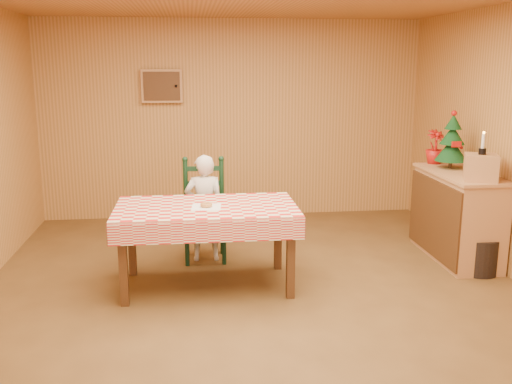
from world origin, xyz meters
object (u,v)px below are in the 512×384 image
(ladder_chair, at_px, (204,212))
(crate, at_px, (481,167))
(seated_child, at_px, (205,208))
(storage_bin, at_px, (479,256))
(dining_table, at_px, (206,215))
(shelf_unit, at_px, (456,216))
(christmas_tree, at_px, (452,142))

(ladder_chair, bearing_deg, crate, -14.85)
(seated_child, bearing_deg, ladder_chair, -90.00)
(ladder_chair, height_order, storage_bin, ladder_chair)
(dining_table, relative_size, seated_child, 1.47)
(seated_child, xyz_separation_m, shelf_unit, (2.64, -0.25, -0.10))
(storage_bin, bearing_deg, shelf_unit, 95.07)
(crate, bearing_deg, seated_child, 166.30)
(crate, bearing_deg, shelf_unit, 91.23)
(crate, bearing_deg, dining_table, -178.18)
(dining_table, bearing_deg, christmas_tree, 15.49)
(ladder_chair, xyz_separation_m, crate, (2.65, -0.70, 0.55))
(shelf_unit, height_order, storage_bin, shelf_unit)
(ladder_chair, bearing_deg, dining_table, -90.00)
(seated_child, bearing_deg, christmas_tree, -179.91)
(storage_bin, bearing_deg, seated_child, 165.20)
(ladder_chair, relative_size, christmas_tree, 1.74)
(seated_child, distance_m, shelf_unit, 2.65)
(ladder_chair, distance_m, storage_bin, 2.81)
(dining_table, distance_m, christmas_tree, 2.80)
(dining_table, bearing_deg, storage_bin, 0.46)
(shelf_unit, xyz_separation_m, crate, (0.01, -0.40, 0.59))
(ladder_chair, relative_size, crate, 3.60)
(shelf_unit, xyz_separation_m, christmas_tree, (0.01, 0.25, 0.74))
(ladder_chair, relative_size, shelf_unit, 0.87)
(shelf_unit, distance_m, christmas_tree, 0.79)
(ladder_chair, xyz_separation_m, seated_child, (0.00, -0.06, 0.06))
(ladder_chair, relative_size, seated_child, 0.96)
(shelf_unit, bearing_deg, storage_bin, -84.93)
(ladder_chair, distance_m, shelf_unit, 2.66)
(dining_table, relative_size, ladder_chair, 1.53)
(crate, relative_size, storage_bin, 0.83)
(ladder_chair, xyz_separation_m, christmas_tree, (2.65, -0.05, 0.71))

